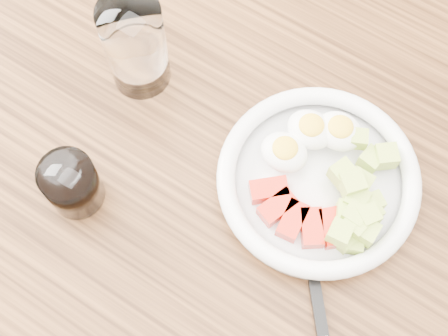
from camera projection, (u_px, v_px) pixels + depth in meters
The scene contains 6 objects.
ground at pixel (225, 297), 1.48m from camera, with size 4.00×4.00×0.00m, color brown.
dining_table at pixel (226, 212), 0.85m from camera, with size 1.50×0.90×0.77m.
bowl at pixel (320, 179), 0.74m from camera, with size 0.24×0.24×0.06m.
fork at pixel (320, 318), 0.70m from camera, with size 0.14×0.16×0.01m.
water_glass at pixel (135, 46), 0.75m from camera, with size 0.08×0.08×0.14m, color white.
coffee_glass at pixel (72, 184), 0.72m from camera, with size 0.06×0.06×0.07m.
Camera 1 is at (0.14, -0.22, 1.49)m, focal length 50.00 mm.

